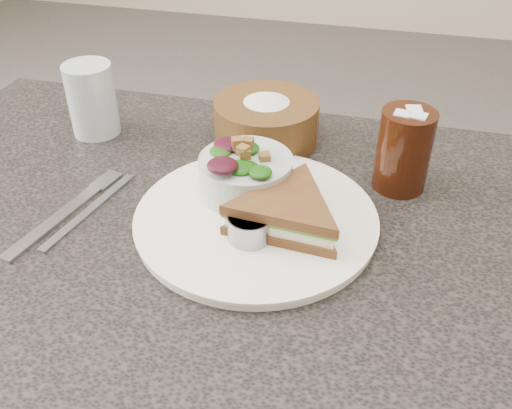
{
  "coord_description": "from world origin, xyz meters",
  "views": [
    {
      "loc": [
        0.19,
        -0.52,
        1.2
      ],
      "look_at": [
        0.05,
        0.03,
        0.78
      ],
      "focal_mm": 40.0,
      "sensor_mm": 36.0,
      "label": 1
    }
  ],
  "objects_px": {
    "sandwich": "(287,213)",
    "dressing_ramekin": "(250,227)",
    "cola_glass": "(404,146)",
    "water_glass": "(92,99)",
    "bread_basket": "(266,114)",
    "salad_bowl": "(246,169)",
    "dining_table": "(222,408)",
    "dinner_plate": "(256,219)"
  },
  "relations": [
    {
      "from": "sandwich",
      "to": "bread_basket",
      "type": "distance_m",
      "value": 0.24
    },
    {
      "from": "dinner_plate",
      "to": "dressing_ramekin",
      "type": "xyz_separation_m",
      "value": [
        0.0,
        -0.04,
        0.02
      ]
    },
    {
      "from": "salad_bowl",
      "to": "dressing_ramekin",
      "type": "relative_size",
      "value": 2.32
    },
    {
      "from": "dressing_ramekin",
      "to": "bread_basket",
      "type": "height_order",
      "value": "bread_basket"
    },
    {
      "from": "dressing_ramekin",
      "to": "cola_glass",
      "type": "bearing_deg",
      "value": 46.76
    },
    {
      "from": "bread_basket",
      "to": "water_glass",
      "type": "bearing_deg",
      "value": -171.77
    },
    {
      "from": "sandwich",
      "to": "bread_basket",
      "type": "xyz_separation_m",
      "value": [
        -0.08,
        0.22,
        0.01
      ]
    },
    {
      "from": "sandwich",
      "to": "dressing_ramekin",
      "type": "bearing_deg",
      "value": -136.78
    },
    {
      "from": "dinner_plate",
      "to": "dining_table",
      "type": "bearing_deg",
      "value": -151.7
    },
    {
      "from": "dinner_plate",
      "to": "dressing_ramekin",
      "type": "distance_m",
      "value": 0.05
    },
    {
      "from": "bread_basket",
      "to": "cola_glass",
      "type": "height_order",
      "value": "cola_glass"
    },
    {
      "from": "dining_table",
      "to": "dressing_ramekin",
      "type": "distance_m",
      "value": 0.41
    },
    {
      "from": "dinner_plate",
      "to": "sandwich",
      "type": "relative_size",
      "value": 1.84
    },
    {
      "from": "dining_table",
      "to": "sandwich",
      "type": "height_order",
      "value": "sandwich"
    },
    {
      "from": "bread_basket",
      "to": "cola_glass",
      "type": "bearing_deg",
      "value": -20.15
    },
    {
      "from": "cola_glass",
      "to": "water_glass",
      "type": "relative_size",
      "value": 1.11
    },
    {
      "from": "dressing_ramekin",
      "to": "sandwich",
      "type": "bearing_deg",
      "value": 38.55
    },
    {
      "from": "dining_table",
      "to": "bread_basket",
      "type": "relative_size",
      "value": 6.25
    },
    {
      "from": "dining_table",
      "to": "salad_bowl",
      "type": "relative_size",
      "value": 8.17
    },
    {
      "from": "dinner_plate",
      "to": "cola_glass",
      "type": "height_order",
      "value": "cola_glass"
    },
    {
      "from": "bread_basket",
      "to": "cola_glass",
      "type": "relative_size",
      "value": 1.28
    },
    {
      "from": "bread_basket",
      "to": "water_glass",
      "type": "distance_m",
      "value": 0.27
    },
    {
      "from": "dressing_ramekin",
      "to": "cola_glass",
      "type": "height_order",
      "value": "cola_glass"
    },
    {
      "from": "dressing_ramekin",
      "to": "water_glass",
      "type": "height_order",
      "value": "water_glass"
    },
    {
      "from": "dinner_plate",
      "to": "sandwich",
      "type": "height_order",
      "value": "sandwich"
    },
    {
      "from": "sandwich",
      "to": "dressing_ramekin",
      "type": "xyz_separation_m",
      "value": [
        -0.04,
        -0.03,
        -0.01
      ]
    },
    {
      "from": "dinner_plate",
      "to": "cola_glass",
      "type": "xyz_separation_m",
      "value": [
        0.17,
        0.13,
        0.06
      ]
    },
    {
      "from": "sandwich",
      "to": "water_glass",
      "type": "height_order",
      "value": "water_glass"
    },
    {
      "from": "dining_table",
      "to": "water_glass",
      "type": "relative_size",
      "value": 8.87
    },
    {
      "from": "salad_bowl",
      "to": "bread_basket",
      "type": "relative_size",
      "value": 0.77
    },
    {
      "from": "cola_glass",
      "to": "dining_table",
      "type": "bearing_deg",
      "value": -144.09
    },
    {
      "from": "water_glass",
      "to": "bread_basket",
      "type": "bearing_deg",
      "value": 8.23
    },
    {
      "from": "dinner_plate",
      "to": "sandwich",
      "type": "bearing_deg",
      "value": -17.83
    },
    {
      "from": "water_glass",
      "to": "salad_bowl",
      "type": "bearing_deg",
      "value": -23.54
    },
    {
      "from": "dinner_plate",
      "to": "salad_bowl",
      "type": "height_order",
      "value": "salad_bowl"
    },
    {
      "from": "sandwich",
      "to": "water_glass",
      "type": "xyz_separation_m",
      "value": [
        -0.35,
        0.18,
        0.02
      ]
    },
    {
      "from": "dining_table",
      "to": "water_glass",
      "type": "bearing_deg",
      "value": 142.48
    },
    {
      "from": "sandwich",
      "to": "dressing_ramekin",
      "type": "relative_size",
      "value": 3.11
    },
    {
      "from": "dining_table",
      "to": "water_glass",
      "type": "height_order",
      "value": "water_glass"
    },
    {
      "from": "dining_table",
      "to": "salad_bowl",
      "type": "xyz_separation_m",
      "value": [
        0.02,
        0.07,
        0.42
      ]
    },
    {
      "from": "dinner_plate",
      "to": "water_glass",
      "type": "height_order",
      "value": "water_glass"
    },
    {
      "from": "cola_glass",
      "to": "water_glass",
      "type": "height_order",
      "value": "cola_glass"
    }
  ]
}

